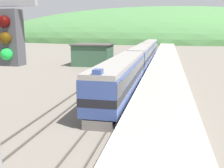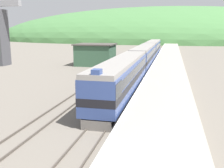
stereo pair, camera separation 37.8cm
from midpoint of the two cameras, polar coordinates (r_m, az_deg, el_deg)
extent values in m
cube|color=#4C443D|center=(71.74, 7.42, 6.04)|extent=(0.08, 180.00, 0.16)
cube|color=#4C443D|center=(71.64, 8.57, 6.00)|extent=(0.08, 180.00, 0.16)
cube|color=#4C443D|center=(72.26, 3.73, 6.16)|extent=(0.08, 180.00, 0.16)
cube|color=#4C443D|center=(72.06, 4.86, 6.12)|extent=(0.08, 180.00, 0.16)
cube|color=#9E9689|center=(51.60, 11.38, 4.11)|extent=(5.65, 140.00, 0.97)
cube|color=silver|center=(51.64, 8.39, 4.77)|extent=(0.24, 140.00, 0.01)
ellipsoid|color=#477A42|center=(170.78, 10.44, 9.24)|extent=(226.97, 102.13, 41.52)
cube|color=#385B42|center=(53.54, -4.35, 6.28)|extent=(7.23, 6.06, 4.11)
cube|color=#47423D|center=(53.37, -4.39, 8.60)|extent=(7.73, 6.56, 0.24)
cube|color=black|center=(28.88, 1.77, -1.79)|extent=(2.39, 19.73, 0.85)
cube|color=#334784|center=(28.50, 1.79, 1.84)|extent=(2.92, 20.99, 2.86)
cube|color=black|center=(28.54, 1.79, 1.39)|extent=(2.95, 21.01, 0.63)
cube|color=black|center=(28.39, 1.80, 3.09)|extent=(2.94, 19.73, 0.86)
cube|color=gray|center=(28.26, 1.81, 5.10)|extent=(2.74, 20.99, 0.40)
cube|color=black|center=(19.41, -3.11, -1.04)|extent=(2.96, 2.20, 1.14)
cube|color=#334784|center=(18.50, -3.70, 2.67)|extent=(0.64, 0.80, 0.36)
cube|color=slate|center=(19.28, -3.75, -8.99)|extent=(2.27, 0.40, 0.77)
cube|color=black|center=(50.74, 6.28, 4.08)|extent=(2.39, 20.72, 0.85)
cube|color=#334784|center=(50.52, 6.33, 6.16)|extent=(2.92, 22.04, 2.86)
cube|color=black|center=(50.55, 6.33, 5.90)|extent=(2.95, 22.06, 0.63)
cube|color=black|center=(50.47, 6.35, 6.87)|extent=(2.94, 20.72, 0.86)
cube|color=gray|center=(50.39, 6.37, 8.01)|extent=(2.74, 22.04, 0.40)
cube|color=black|center=(73.46, 8.11, 6.43)|extent=(2.39, 20.72, 0.85)
cube|color=#334784|center=(73.31, 8.15, 7.87)|extent=(2.92, 22.04, 2.86)
cube|color=black|center=(73.33, 8.15, 7.69)|extent=(2.95, 22.06, 0.63)
cube|color=black|center=(73.27, 8.17, 8.36)|extent=(2.94, 20.72, 0.86)
cube|color=gray|center=(73.22, 8.19, 9.14)|extent=(2.74, 22.04, 0.40)
cube|color=#424247|center=(5.30, -23.08, 9.22)|extent=(0.40, 0.28, 1.02)
sphere|color=#3C0504|center=(5.16, -24.46, 12.25)|extent=(0.22, 0.22, 0.22)
sphere|color=#412C05|center=(5.16, -24.18, 9.08)|extent=(0.22, 0.22, 0.22)
sphere|color=green|center=(5.18, -23.91, 5.93)|extent=(0.22, 0.22, 0.22)
camera|label=1|loc=(0.19, -90.46, -0.10)|focal=42.00mm
camera|label=2|loc=(0.19, 89.54, 0.10)|focal=42.00mm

